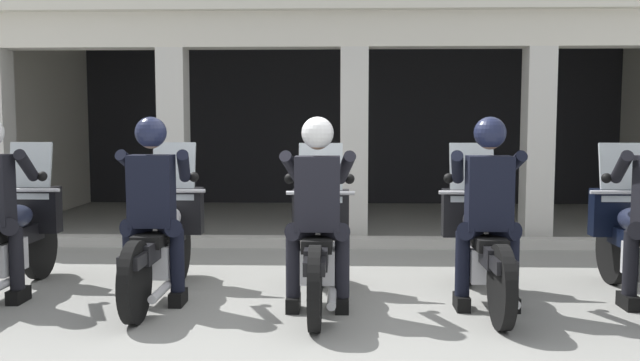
% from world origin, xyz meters
% --- Properties ---
extents(ground_plane, '(80.00, 80.00, 0.00)m').
position_xyz_m(ground_plane, '(0.00, 3.00, 0.00)').
color(ground_plane, gray).
extents(station_building, '(10.42, 4.54, 3.06)m').
position_xyz_m(station_building, '(0.34, 5.36, 1.96)').
color(station_building, black).
rests_on(station_building, ground).
extents(kerb_strip, '(9.92, 0.24, 0.12)m').
position_xyz_m(kerb_strip, '(0.34, 2.60, 0.06)').
color(kerb_strip, '#B7B5AD').
rests_on(kerb_strip, ground).
extents(motorcycle_far_left, '(0.62, 2.04, 1.35)m').
position_xyz_m(motorcycle_far_left, '(-2.77, 0.26, 0.50)').
color(motorcycle_far_left, black).
rests_on(motorcycle_far_left, ground).
extents(motorcycle_left, '(0.62, 2.04, 1.35)m').
position_xyz_m(motorcycle_left, '(-1.38, 0.24, 0.50)').
color(motorcycle_left, black).
rests_on(motorcycle_left, ground).
extents(police_officer_left, '(0.63, 0.61, 1.58)m').
position_xyz_m(police_officer_left, '(-1.39, -0.05, 0.94)').
color(police_officer_left, black).
rests_on(police_officer_left, ground).
extents(motorcycle_center, '(0.62, 2.04, 1.35)m').
position_xyz_m(motorcycle_center, '(0.00, 0.09, 0.50)').
color(motorcycle_center, black).
rests_on(motorcycle_center, ground).
extents(police_officer_center, '(0.63, 0.61, 1.58)m').
position_xyz_m(police_officer_center, '(0.00, -0.19, 0.94)').
color(police_officer_center, black).
rests_on(police_officer_center, ground).
extents(motorcycle_right, '(0.62, 2.04, 1.35)m').
position_xyz_m(motorcycle_right, '(1.39, 0.18, 0.50)').
color(motorcycle_right, black).
rests_on(motorcycle_right, ground).
extents(police_officer_right, '(0.63, 0.61, 1.58)m').
position_xyz_m(police_officer_right, '(1.39, -0.11, 0.94)').
color(police_officer_right, black).
rests_on(police_officer_right, ground).
extents(motorcycle_far_right, '(0.62, 2.04, 1.35)m').
position_xyz_m(motorcycle_far_right, '(2.77, 0.25, 0.50)').
color(motorcycle_far_right, black).
rests_on(motorcycle_far_right, ground).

